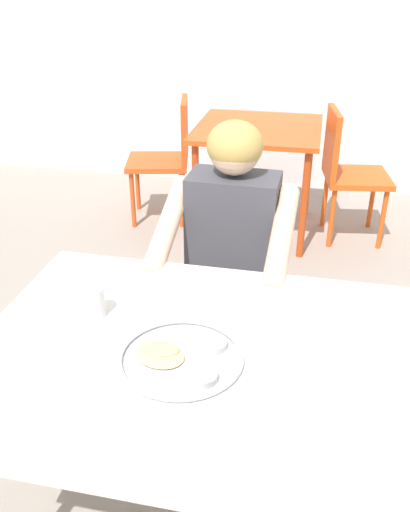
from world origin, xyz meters
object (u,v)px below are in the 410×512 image
thali_tray (182,358)px  table_foreground (200,372)px  chair_red_left (169,153)px  diner_foreground (228,250)px  table_background_red (258,140)px  chair_foreground (236,274)px  chair_red_right (346,167)px  drinking_cup (93,301)px

thali_tray → table_foreground: bearing=53.5°
chair_red_left → diner_foreground: bearing=-67.7°
table_foreground → table_background_red: (-0.13, 2.36, -0.04)m
diner_foreground → table_background_red: size_ratio=1.41×
chair_foreground → chair_red_right: bearing=71.7°
diner_foreground → table_background_red: 1.68m
table_foreground → chair_red_right: bearing=79.3°
thali_tray → chair_foreground: size_ratio=0.41×
drinking_cup → chair_foreground: 0.91m
chair_red_right → table_background_red: bearing=179.8°
thali_tray → chair_red_left: 2.58m
chair_red_left → chair_red_right: (1.20, -0.06, 0.00)m
table_foreground → drinking_cup: drinking_cup is taller
diner_foreground → table_foreground: bearing=-86.5°
table_foreground → drinking_cup: size_ratio=13.11×
thali_tray → drinking_cup: drinking_cup is taller
drinking_cup → chair_foreground: drinking_cup is taller
chair_foreground → table_background_red: 1.48m
diner_foreground → table_background_red: (-0.09, 1.68, -0.06)m
diner_foreground → table_background_red: diner_foreground is taller
chair_red_left → drinking_cup: bearing=-79.7°
thali_tray → diner_foreground: bearing=90.5°
thali_tray → diner_foreground: size_ratio=0.28×
diner_foreground → chair_red_left: size_ratio=1.36×
table_background_red → chair_red_left: (-0.62, 0.06, -0.14)m
table_foreground → diner_foreground: size_ratio=1.04×
table_foreground → chair_foreground: chair_foreground is taller
table_foreground → thali_tray: 0.10m
chair_foreground → chair_red_left: 1.69m
table_background_red → chair_red_right: size_ratio=0.96×
table_background_red → chair_red_right: bearing=-0.2°
thali_tray → chair_red_right: chair_red_right is taller
chair_foreground → chair_red_right: (0.48, 1.46, 0.03)m
table_foreground → chair_foreground: 0.92m
chair_foreground → table_background_red: chair_foreground is taller
chair_red_left → thali_tray: bearing=-73.7°
chair_foreground → diner_foreground: (-0.01, -0.22, 0.23)m
table_background_red → chair_red_left: bearing=174.6°
chair_red_right → table_foreground: bearing=-100.7°
table_background_red → chair_red_right: (0.58, -0.00, -0.14)m
thali_tray → table_background_red: size_ratio=0.39×
chair_foreground → table_background_red: bearing=93.7°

